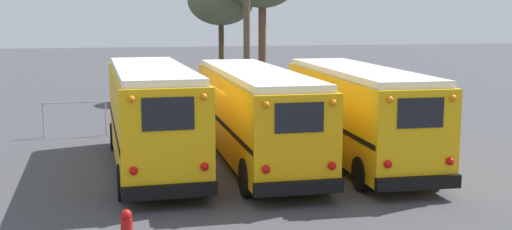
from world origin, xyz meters
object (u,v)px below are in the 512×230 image
object	(u,v)px
bare_tree_0	(221,1)
school_bus_2	(357,111)
school_bus_0	(152,114)
utility_pole	(247,40)
school_bus_1	(255,112)

from	to	relation	value
bare_tree_0	school_bus_2	bearing A→B (deg)	-84.65
school_bus_0	utility_pole	world-z (taller)	utility_pole
school_bus_2	utility_pole	xyz separation A→B (m)	(-1.27, 12.16, 1.94)
school_bus_0	school_bus_2	world-z (taller)	school_bus_0
bare_tree_0	school_bus_0	bearing A→B (deg)	-106.47
school_bus_1	school_bus_2	size ratio (longest dim) A/B	1.08
utility_pole	bare_tree_0	distance (m)	5.98
school_bus_2	utility_pole	world-z (taller)	utility_pole
school_bus_1	utility_pole	bearing A→B (deg)	79.61
school_bus_1	school_bus_2	distance (m)	3.44
school_bus_1	utility_pole	xyz separation A→B (m)	(2.13, 11.61, 1.95)
school_bus_1	utility_pole	world-z (taller)	utility_pole
utility_pole	bare_tree_0	world-z (taller)	bare_tree_0
school_bus_0	bare_tree_0	world-z (taller)	bare_tree_0
school_bus_0	bare_tree_0	size ratio (longest dim) A/B	1.31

